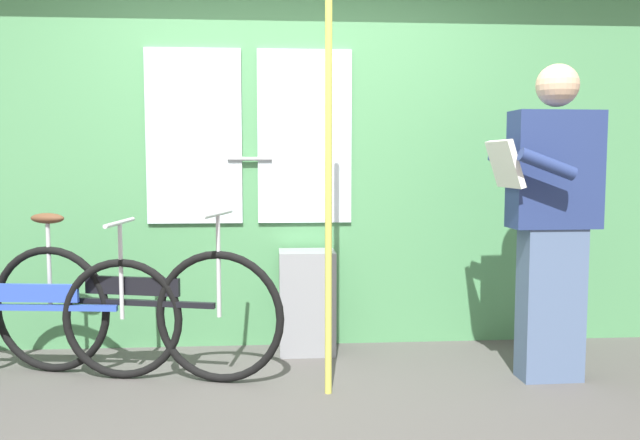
% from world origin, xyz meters
% --- Properties ---
extents(ground_plane, '(6.06, 3.80, 0.04)m').
position_xyz_m(ground_plane, '(0.00, 0.00, -0.02)').
color(ground_plane, '#474442').
extents(train_door_wall, '(5.06, 0.28, 2.38)m').
position_xyz_m(train_door_wall, '(-0.01, 1.09, 1.24)').
color(train_door_wall, '#4C8C56').
rests_on(train_door_wall, ground_plane).
extents(bicycle_near_door, '(1.68, 0.58, 0.93)m').
position_xyz_m(bicycle_near_door, '(-0.84, 0.47, 0.39)').
color(bicycle_near_door, black).
rests_on(bicycle_near_door, ground_plane).
extents(bicycle_leaning_behind, '(1.74, 0.44, 0.88)m').
position_xyz_m(bicycle_leaning_behind, '(-1.44, 0.51, 0.36)').
color(bicycle_leaning_behind, black).
rests_on(bicycle_leaning_behind, ground_plane).
extents(passenger_reading_newspaper, '(0.58, 0.50, 1.72)m').
position_xyz_m(passenger_reading_newspaper, '(1.45, 0.27, 0.91)').
color(passenger_reading_newspaper, slate).
rests_on(passenger_reading_newspaper, ground_plane).
extents(trash_bin_by_wall, '(0.35, 0.28, 0.65)m').
position_xyz_m(trash_bin_by_wall, '(0.15, 0.88, 0.32)').
color(trash_bin_by_wall, gray).
rests_on(trash_bin_by_wall, ground_plane).
extents(handrail_pole, '(0.04, 0.04, 2.34)m').
position_xyz_m(handrail_pole, '(0.22, 0.13, 1.17)').
color(handrail_pole, '#C6C14C').
rests_on(handrail_pole, ground_plane).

